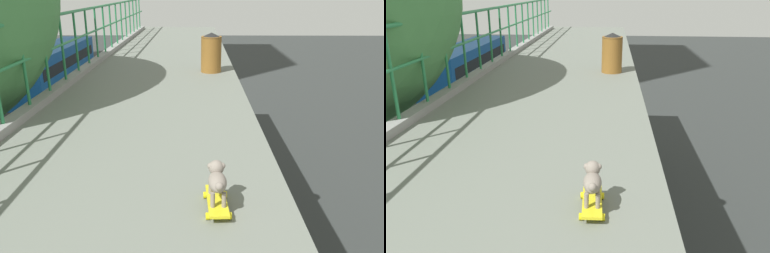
# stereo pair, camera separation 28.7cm
# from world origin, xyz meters

# --- Properties ---
(city_bus) EXTENTS (2.59, 11.59, 3.28)m
(city_bus) POSITION_xyz_m (-7.87, 25.05, 1.86)
(city_bus) COLOR #114B96
(city_bus) RESTS_ON ground
(toy_skateboard) EXTENTS (0.22, 0.50, 0.08)m
(toy_skateboard) POSITION_xyz_m (2.33, 1.11, 5.47)
(toy_skateboard) COLOR gold
(toy_skateboard) RESTS_ON overpass_deck
(small_dog) EXTENTS (0.16, 0.39, 0.30)m
(small_dog) POSITION_xyz_m (2.33, 1.13, 5.67)
(small_dog) COLOR gray
(small_dog) RESTS_ON toy_skateboard
(litter_bin) EXTENTS (0.44, 0.44, 0.83)m
(litter_bin) POSITION_xyz_m (2.47, 6.49, 5.83)
(litter_bin) COLOR brown
(litter_bin) RESTS_ON overpass_deck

